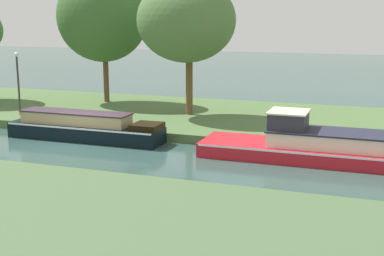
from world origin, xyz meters
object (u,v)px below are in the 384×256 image
Objects in this scene: willow_tree_centre at (102,17)px; willow_tree_right at (186,21)px; red_narrowboat at (320,146)px; lamp_post at (18,76)px; mooring_post_near at (79,118)px; black_barge at (85,128)px.

willow_tree_centre is 6.50m from willow_tree_right.
red_narrowboat is 15.94m from willow_tree_centre.
lamp_post is (-15.45, 2.34, 1.85)m from red_narrowboat.
mooring_post_near is (1.94, -6.07, -4.66)m from willow_tree_centre.
red_narrowboat is at bearing 0.00° from black_barge.
red_narrowboat is 15.74m from lamp_post.
willow_tree_right reaches higher than mooring_post_near.
willow_tree_right is at bearing -22.04° from willow_tree_centre.
lamp_post is at bearing -162.39° from willow_tree_right.
lamp_post is (-2.16, -5.04, -2.96)m from willow_tree_centre.
willow_tree_centre is at bearing 66.76° from lamp_post.
black_barge is at bearing -121.24° from willow_tree_right.
willow_tree_centre reaches higher than willow_tree_right.
red_narrowboat is (10.26, 0.00, -0.00)m from black_barge.
willow_tree_centre is 2.34× the size of lamp_post.
black_barge is at bearing 180.00° from red_narrowboat.
black_barge is 0.95× the size of willow_tree_centre.
black_barge is 0.81× the size of red_narrowboat.
black_barge is 7.40m from willow_tree_right.
willow_tree_right is 2.14× the size of lamp_post.
black_barge is 5.99m from lamp_post.
red_narrowboat reaches higher than mooring_post_near.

